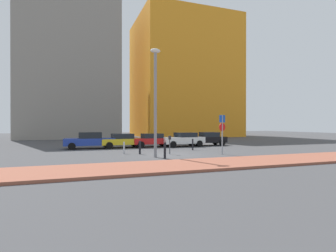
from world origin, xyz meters
The scene contains 16 objects.
ground_plane centered at (0.00, 0.00, 0.00)m, with size 120.00×120.00×0.00m, color #424244.
sidewalk_brick centered at (0.00, -5.52, 0.07)m, with size 40.00×3.77×0.14m, color #93513D.
parked_car_blue centered at (-5.33, 7.18, 0.78)m, with size 4.63×2.10×1.53m.
parked_car_yellow centered at (-2.32, 7.14, 0.72)m, with size 4.23×2.25×1.36m.
parked_car_red centered at (0.65, 7.03, 0.72)m, with size 3.98×1.96×1.35m.
parked_car_white centered at (3.81, 6.47, 0.75)m, with size 4.41×2.27×1.43m.
parked_car_black centered at (6.87, 6.93, 0.74)m, with size 4.07×2.09×1.43m.
parking_sign_post centered at (3.77, -1.13, 1.88)m, with size 0.59×0.15×2.98m.
parking_meter centered at (0.08, 0.28, 0.90)m, with size 0.18×0.14×1.39m.
street_lamp centered at (-1.50, -1.18, 4.34)m, with size 0.70×0.36×7.43m.
traffic_bollard_near centered at (-2.05, 1.02, 0.51)m, with size 0.16×0.16×1.01m, color black.
traffic_bollard_mid centered at (-3.14, 1.67, 0.46)m, with size 0.12×0.12×0.92m, color #B7B7BC.
traffic_bollard_far centered at (-1.08, -1.97, 0.52)m, with size 0.16×0.16×1.05m, color black.
traffic_bollard_edge centered at (3.07, 2.60, 0.49)m, with size 0.13×0.13×0.99m, color black.
building_colorful_midrise centered at (13.93, 30.59, 11.47)m, with size 18.27×16.55×22.94m, color orange.
building_under_construction centered at (-7.30, 30.15, 11.78)m, with size 15.63×12.75×23.56m, color gray.
Camera 1 is at (-6.74, -18.41, 2.23)m, focal length 28.19 mm.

